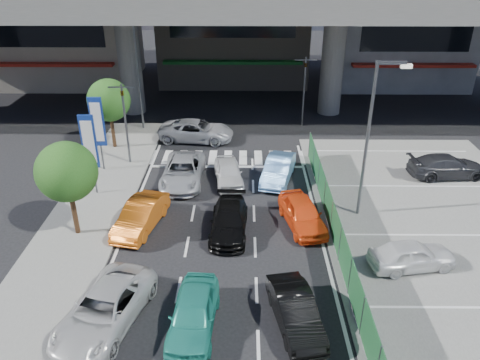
{
  "coord_description": "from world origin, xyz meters",
  "views": [
    {
      "loc": [
        1.07,
        -14.92,
        12.87
      ],
      "look_at": [
        0.87,
        5.96,
        2.0
      ],
      "focal_mm": 35.0,
      "sensor_mm": 36.0,
      "label": 1
    }
  ],
  "objects_px": {
    "hatch_black_mid_right": "(295,311)",
    "parked_sedan_white": "(412,255)",
    "signboard_near": "(89,144)",
    "taxi_orange_right": "(302,213)",
    "sedan_white_mid_left": "(105,309)",
    "kei_truck_front_right": "(278,170)",
    "street_lamp_right": "(372,129)",
    "street_lamp_left": "(140,66)",
    "taxi_orange_left": "(141,216)",
    "signboard_far": "(98,124)",
    "tree_far": "(109,100)",
    "taxi_teal_mid": "(193,313)",
    "traffic_cone": "(331,207)",
    "traffic_light_right": "(305,75)",
    "crossing_wagon_silver": "(197,131)",
    "traffic_light_left": "(123,105)",
    "sedan_black_mid": "(229,221)",
    "sedan_white_front_mid": "(228,172)",
    "tree_near": "(67,172)",
    "parked_sedan_dgrey": "(447,166)",
    "wagon_silver_front_left": "(183,171)"
  },
  "relations": [
    {
      "from": "hatch_black_mid_right",
      "to": "parked_sedan_white",
      "type": "distance_m",
      "value": 6.33
    },
    {
      "from": "signboard_near",
      "to": "taxi_orange_right",
      "type": "bearing_deg",
      "value": -15.43
    },
    {
      "from": "hatch_black_mid_right",
      "to": "sedan_white_mid_left",
      "type": "bearing_deg",
      "value": 168.96
    },
    {
      "from": "sedan_white_mid_left",
      "to": "kei_truck_front_right",
      "type": "bearing_deg",
      "value": 73.58
    },
    {
      "from": "street_lamp_right",
      "to": "street_lamp_left",
      "type": "distance_m",
      "value": 18.06
    },
    {
      "from": "taxi_orange_left",
      "to": "signboard_far",
      "type": "bearing_deg",
      "value": 132.42
    },
    {
      "from": "tree_far",
      "to": "taxi_teal_mid",
      "type": "relative_size",
      "value": 1.19
    },
    {
      "from": "traffic_cone",
      "to": "traffic_light_right",
      "type": "bearing_deg",
      "value": 90.44
    },
    {
      "from": "street_lamp_right",
      "to": "signboard_far",
      "type": "relative_size",
      "value": 1.7
    },
    {
      "from": "street_lamp_right",
      "to": "crossing_wagon_silver",
      "type": "xyz_separation_m",
      "value": [
        -9.48,
        9.93,
        -4.05
      ]
    },
    {
      "from": "traffic_light_left",
      "to": "tree_far",
      "type": "relative_size",
      "value": 1.08
    },
    {
      "from": "taxi_orange_left",
      "to": "traffic_cone",
      "type": "bearing_deg",
      "value": 20.99
    },
    {
      "from": "taxi_orange_right",
      "to": "sedan_black_mid",
      "type": "bearing_deg",
      "value": 177.1
    },
    {
      "from": "taxi_orange_left",
      "to": "kei_truck_front_right",
      "type": "relative_size",
      "value": 1.0
    },
    {
      "from": "traffic_light_left",
      "to": "signboard_near",
      "type": "height_order",
      "value": "traffic_light_left"
    },
    {
      "from": "signboard_far",
      "to": "sedan_white_front_mid",
      "type": "relative_size",
      "value": 1.25
    },
    {
      "from": "street_lamp_left",
      "to": "signboard_far",
      "type": "xyz_separation_m",
      "value": [
        -1.27,
        -7.01,
        -1.71
      ]
    },
    {
      "from": "traffic_light_right",
      "to": "sedan_black_mid",
      "type": "height_order",
      "value": "traffic_light_right"
    },
    {
      "from": "taxi_orange_right",
      "to": "street_lamp_left",
      "type": "bearing_deg",
      "value": 115.74
    },
    {
      "from": "tree_near",
      "to": "sedan_white_mid_left",
      "type": "xyz_separation_m",
      "value": [
        2.95,
        -5.89,
        -2.7
      ]
    },
    {
      "from": "street_lamp_right",
      "to": "tree_far",
      "type": "xyz_separation_m",
      "value": [
        -14.97,
        8.5,
        -1.38
      ]
    },
    {
      "from": "sedan_black_mid",
      "to": "crossing_wagon_silver",
      "type": "xyz_separation_m",
      "value": [
        -2.65,
        11.63,
        0.1
      ]
    },
    {
      "from": "signboard_far",
      "to": "sedan_white_front_mid",
      "type": "bearing_deg",
      "value": -10.51
    },
    {
      "from": "taxi_orange_left",
      "to": "kei_truck_front_right",
      "type": "xyz_separation_m",
      "value": [
        7.1,
        5.21,
        0.0
      ]
    },
    {
      "from": "street_lamp_right",
      "to": "taxi_teal_mid",
      "type": "xyz_separation_m",
      "value": [
        -7.93,
        -8.07,
        -4.08
      ]
    },
    {
      "from": "hatch_black_mid_right",
      "to": "parked_sedan_dgrey",
      "type": "height_order",
      "value": "parked_sedan_dgrey"
    },
    {
      "from": "street_lamp_left",
      "to": "traffic_cone",
      "type": "height_order",
      "value": "street_lamp_left"
    },
    {
      "from": "sedan_black_mid",
      "to": "sedan_white_front_mid",
      "type": "relative_size",
      "value": 1.14
    },
    {
      "from": "traffic_light_right",
      "to": "signboard_near",
      "type": "distance_m",
      "value": 16.83
    },
    {
      "from": "crossing_wagon_silver",
      "to": "traffic_cone",
      "type": "bearing_deg",
      "value": -135.86
    },
    {
      "from": "signboard_near",
      "to": "wagon_silver_front_left",
      "type": "bearing_deg",
      "value": 18.35
    },
    {
      "from": "parked_sedan_white",
      "to": "traffic_cone",
      "type": "xyz_separation_m",
      "value": [
        -2.72,
        4.46,
        -0.28
      ]
    },
    {
      "from": "street_lamp_left",
      "to": "taxi_orange_left",
      "type": "distance_m",
      "value": 14.17
    },
    {
      "from": "traffic_light_left",
      "to": "tree_near",
      "type": "bearing_deg",
      "value": -95.71
    },
    {
      "from": "sedan_black_mid",
      "to": "parked_sedan_white",
      "type": "distance_m",
      "value": 8.44
    },
    {
      "from": "traffic_cone",
      "to": "wagon_silver_front_left",
      "type": "bearing_deg",
      "value": 156.26
    },
    {
      "from": "traffic_light_left",
      "to": "street_lamp_left",
      "type": "height_order",
      "value": "street_lamp_left"
    },
    {
      "from": "sedan_white_mid_left",
      "to": "taxi_orange_left",
      "type": "xyz_separation_m",
      "value": [
        0.05,
        6.52,
        0.0
      ]
    },
    {
      "from": "traffic_light_right",
      "to": "taxi_orange_right",
      "type": "distance_m",
      "value": 14.54
    },
    {
      "from": "street_lamp_left",
      "to": "sedan_white_mid_left",
      "type": "height_order",
      "value": "street_lamp_left"
    },
    {
      "from": "taxi_teal_mid",
      "to": "traffic_cone",
      "type": "distance_m",
      "value": 10.26
    },
    {
      "from": "signboard_far",
      "to": "taxi_teal_mid",
      "type": "bearing_deg",
      "value": -62.35
    },
    {
      "from": "wagon_silver_front_left",
      "to": "hatch_black_mid_right",
      "type": "bearing_deg",
      "value": -63.72
    },
    {
      "from": "traffic_cone",
      "to": "parked_sedan_white",
      "type": "bearing_deg",
      "value": -58.57
    },
    {
      "from": "traffic_light_left",
      "to": "sedan_white_mid_left",
      "type": "height_order",
      "value": "traffic_light_left"
    },
    {
      "from": "sedan_white_mid_left",
      "to": "sedan_black_mid",
      "type": "bearing_deg",
      "value": 69.52
    },
    {
      "from": "street_lamp_right",
      "to": "tree_far",
      "type": "relative_size",
      "value": 1.67
    },
    {
      "from": "street_lamp_right",
      "to": "parked_sedan_white",
      "type": "distance_m",
      "value": 6.16
    },
    {
      "from": "signboard_far",
      "to": "sedan_black_mid",
      "type": "relative_size",
      "value": 1.09
    },
    {
      "from": "traffic_light_left",
      "to": "taxi_teal_mid",
      "type": "distance_m",
      "value": 15.43
    }
  ]
}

